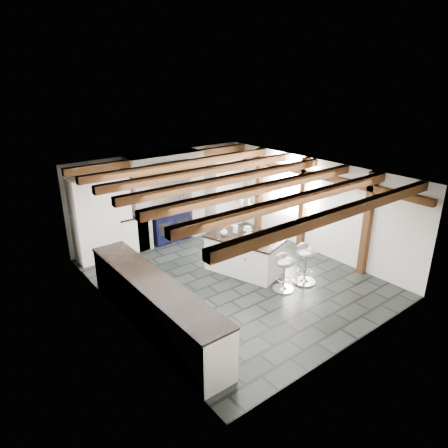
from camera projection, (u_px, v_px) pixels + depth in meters
ground at (232, 277)px, 8.71m from camera, size 6.00×6.00×0.00m
room_shell at (172, 220)px, 9.02m from camera, size 6.00×6.03×6.00m
range_cooker at (168, 223)px, 10.52m from camera, size 1.00×0.63×0.99m
kitchen_island at (244, 254)px, 8.84m from camera, size 1.35×1.85×1.10m
bar_stool_near at (305, 259)px, 8.31m from camera, size 0.50×0.50×0.89m
bar_stool_far at (284, 268)px, 8.04m from camera, size 0.46×0.46×0.80m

